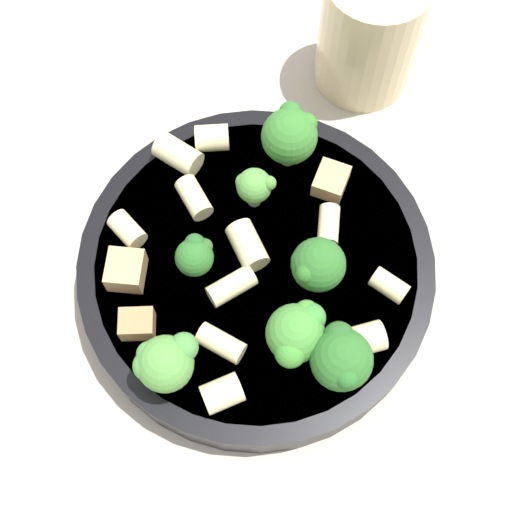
{
  "coord_description": "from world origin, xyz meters",
  "views": [
    {
      "loc": [
        -0.09,
        -0.13,
        0.44
      ],
      "look_at": [
        0.0,
        0.0,
        0.04
      ],
      "focal_mm": 50.0,
      "sensor_mm": 36.0,
      "label": 1
    }
  ],
  "objects_px": {
    "pasta_bowl": "(256,270)",
    "chicken_chunk_0": "(331,181)",
    "broccoli_floret_2": "(317,265)",
    "broccoli_floret_6": "(164,362)",
    "broccoli_floret_5": "(338,360)",
    "rigatoni_5": "(232,286)",
    "rigatoni_3": "(127,230)",
    "rigatoni_9": "(222,393)",
    "rigatoni_4": "(212,138)",
    "rigatoni_7": "(194,198)",
    "rigatoni_6": "(362,340)",
    "rigatoni_8": "(244,248)",
    "chicken_chunk_1": "(126,270)",
    "broccoli_floret_4": "(290,135)",
    "rigatoni_10": "(221,343)",
    "rigatoni_2": "(329,225)",
    "rigatoni_0": "(389,285)",
    "drinking_glass": "(368,38)",
    "rigatoni_1": "(181,153)",
    "broccoli_floret_1": "(297,333)",
    "broccoli_floret_3": "(196,255)",
    "broccoli_floret_0": "(253,186)",
    "chicken_chunk_2": "(137,324)"
  },
  "relations": [
    {
      "from": "rigatoni_5",
      "to": "rigatoni_7",
      "type": "xyz_separation_m",
      "value": [
        0.01,
        0.06,
        0.0
      ]
    },
    {
      "from": "rigatoni_10",
      "to": "chicken_chunk_1",
      "type": "distance_m",
      "value": 0.07
    },
    {
      "from": "broccoli_floret_0",
      "to": "rigatoni_5",
      "type": "xyz_separation_m",
      "value": [
        -0.05,
        -0.04,
        -0.01
      ]
    },
    {
      "from": "broccoli_floret_6",
      "to": "rigatoni_2",
      "type": "height_order",
      "value": "broccoli_floret_6"
    },
    {
      "from": "broccoli_floret_3",
      "to": "rigatoni_9",
      "type": "relative_size",
      "value": 1.31
    },
    {
      "from": "pasta_bowl",
      "to": "chicken_chunk_0",
      "type": "height_order",
      "value": "chicken_chunk_0"
    },
    {
      "from": "rigatoni_0",
      "to": "rigatoni_5",
      "type": "relative_size",
      "value": 0.76
    },
    {
      "from": "pasta_bowl",
      "to": "broccoli_floret_4",
      "type": "relative_size",
      "value": 4.94
    },
    {
      "from": "broccoli_floret_6",
      "to": "chicken_chunk_1",
      "type": "xyz_separation_m",
      "value": [
        0.01,
        0.07,
        -0.02
      ]
    },
    {
      "from": "rigatoni_4",
      "to": "rigatoni_5",
      "type": "bearing_deg",
      "value": -117.36
    },
    {
      "from": "broccoli_floret_3",
      "to": "broccoli_floret_4",
      "type": "xyz_separation_m",
      "value": [
        0.09,
        0.03,
        0.01
      ]
    },
    {
      "from": "broccoli_floret_5",
      "to": "rigatoni_5",
      "type": "relative_size",
      "value": 1.37
    },
    {
      "from": "broccoli_floret_4",
      "to": "chicken_chunk_2",
      "type": "bearing_deg",
      "value": -163.21
    },
    {
      "from": "rigatoni_2",
      "to": "chicken_chunk_0",
      "type": "distance_m",
      "value": 0.03
    },
    {
      "from": "rigatoni_5",
      "to": "rigatoni_9",
      "type": "bearing_deg",
      "value": -129.1
    },
    {
      "from": "rigatoni_0",
      "to": "rigatoni_9",
      "type": "relative_size",
      "value": 1.0
    },
    {
      "from": "rigatoni_6",
      "to": "rigatoni_8",
      "type": "height_order",
      "value": "same"
    },
    {
      "from": "broccoli_floret_5",
      "to": "chicken_chunk_0",
      "type": "distance_m",
      "value": 0.12
    },
    {
      "from": "rigatoni_3",
      "to": "rigatoni_9",
      "type": "distance_m",
      "value": 0.12
    },
    {
      "from": "broccoli_floret_6",
      "to": "rigatoni_5",
      "type": "distance_m",
      "value": 0.07
    },
    {
      "from": "rigatoni_4",
      "to": "rigatoni_7",
      "type": "distance_m",
      "value": 0.04
    },
    {
      "from": "chicken_chunk_0",
      "to": "rigatoni_6",
      "type": "bearing_deg",
      "value": -117.84
    },
    {
      "from": "rigatoni_3",
      "to": "rigatoni_7",
      "type": "xyz_separation_m",
      "value": [
        0.05,
        -0.01,
        0.0
      ]
    },
    {
      "from": "broccoli_floret_2",
      "to": "rigatoni_7",
      "type": "xyz_separation_m",
      "value": [
        -0.03,
        0.09,
        -0.02
      ]
    },
    {
      "from": "broccoli_floret_5",
      "to": "rigatoni_2",
      "type": "height_order",
      "value": "broccoli_floret_5"
    },
    {
      "from": "broccoli_floret_2",
      "to": "rigatoni_4",
      "type": "relative_size",
      "value": 1.95
    },
    {
      "from": "broccoli_floret_2",
      "to": "drinking_glass",
      "type": "distance_m",
      "value": 0.18
    },
    {
      "from": "pasta_bowl",
      "to": "rigatoni_0",
      "type": "relative_size",
      "value": 10.06
    },
    {
      "from": "rigatoni_6",
      "to": "rigatoni_10",
      "type": "relative_size",
      "value": 0.9
    },
    {
      "from": "broccoli_floret_2",
      "to": "broccoli_floret_6",
      "type": "xyz_separation_m",
      "value": [
        -0.1,
        0.0,
        -0.0
      ]
    },
    {
      "from": "broccoli_floret_2",
      "to": "rigatoni_10",
      "type": "distance_m",
      "value": 0.07
    },
    {
      "from": "broccoli_floret_4",
      "to": "rigatoni_2",
      "type": "relative_size",
      "value": 1.82
    },
    {
      "from": "chicken_chunk_0",
      "to": "pasta_bowl",
      "type": "bearing_deg",
      "value": -167.11
    },
    {
      "from": "broccoli_floret_1",
      "to": "broccoli_floret_2",
      "type": "distance_m",
      "value": 0.04
    },
    {
      "from": "broccoli_floret_5",
      "to": "broccoli_floret_2",
      "type": "bearing_deg",
      "value": 65.34
    },
    {
      "from": "rigatoni_9",
      "to": "chicken_chunk_0",
      "type": "distance_m",
      "value": 0.15
    },
    {
      "from": "broccoli_floret_0",
      "to": "broccoli_floret_3",
      "type": "xyz_separation_m",
      "value": [
        -0.05,
        -0.02,
        -0.0
      ]
    },
    {
      "from": "broccoli_floret_5",
      "to": "rigatoni_3",
      "type": "xyz_separation_m",
      "value": [
        -0.05,
        0.14,
        -0.02
      ]
    },
    {
      "from": "broccoli_floret_2",
      "to": "chicken_chunk_1",
      "type": "height_order",
      "value": "broccoli_floret_2"
    },
    {
      "from": "rigatoni_1",
      "to": "rigatoni_2",
      "type": "bearing_deg",
      "value": -63.58
    },
    {
      "from": "rigatoni_8",
      "to": "chicken_chunk_1",
      "type": "relative_size",
      "value": 1.24
    },
    {
      "from": "broccoli_floret_1",
      "to": "broccoli_floret_6",
      "type": "distance_m",
      "value": 0.08
    },
    {
      "from": "rigatoni_0",
      "to": "rigatoni_6",
      "type": "height_order",
      "value": "rigatoni_6"
    },
    {
      "from": "broccoli_floret_4",
      "to": "rigatoni_6",
      "type": "xyz_separation_m",
      "value": [
        -0.04,
        -0.13,
        -0.02
      ]
    },
    {
      "from": "broccoli_floret_2",
      "to": "broccoli_floret_6",
      "type": "distance_m",
      "value": 0.1
    },
    {
      "from": "broccoli_floret_2",
      "to": "rigatoni_9",
      "type": "relative_size",
      "value": 1.92
    },
    {
      "from": "broccoli_floret_2",
      "to": "rigatoni_3",
      "type": "relative_size",
      "value": 1.86
    },
    {
      "from": "rigatoni_4",
      "to": "chicken_chunk_0",
      "type": "relative_size",
      "value": 0.96
    },
    {
      "from": "rigatoni_7",
      "to": "rigatoni_0",
      "type": "bearing_deg",
      "value": -61.41
    },
    {
      "from": "rigatoni_1",
      "to": "pasta_bowl",
      "type": "bearing_deg",
      "value": -91.58
    }
  ]
}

